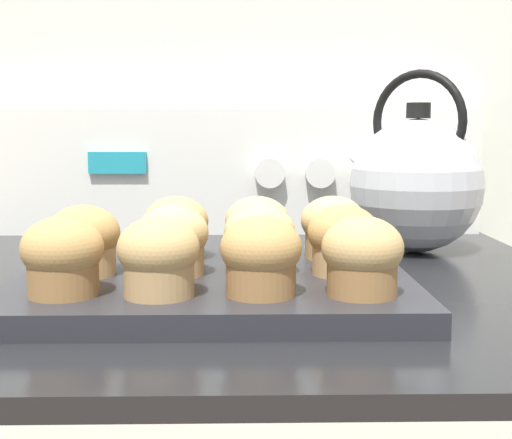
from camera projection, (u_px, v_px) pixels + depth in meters
wall_back at (232, 60)px, 1.12m from camera, size 8.00×0.05×2.40m
control_panel at (234, 171)px, 1.09m from camera, size 0.75×0.07×0.19m
muffin_pan at (214, 286)px, 0.69m from camera, size 0.38×0.29×0.02m
muffin_r0_c0 at (63, 257)px, 0.60m from camera, size 0.07×0.07×0.07m
muffin_r0_c1 at (159, 257)px, 0.60m from camera, size 0.07×0.07×0.07m
muffin_r0_c2 at (261, 257)px, 0.60m from camera, size 0.07×0.07×0.07m
muffin_r0_c3 at (362, 257)px, 0.60m from camera, size 0.07×0.07×0.07m
muffin_r1_c0 at (84, 241)px, 0.68m from camera, size 0.07×0.07×0.07m
muffin_r1_c1 at (173, 241)px, 0.68m from camera, size 0.07×0.07×0.07m
muffin_r1_c2 at (260, 240)px, 0.68m from camera, size 0.07×0.07×0.07m
muffin_r1_c3 at (343, 240)px, 0.68m from camera, size 0.07×0.07×0.07m
muffin_r2_c1 at (176, 228)px, 0.76m from camera, size 0.07×0.07×0.07m
muffin_r2_c2 at (257, 228)px, 0.76m from camera, size 0.07×0.07×0.07m
muffin_r2_c3 at (333, 228)px, 0.77m from camera, size 0.07×0.07×0.07m
tea_kettle at (415, 183)px, 0.93m from camera, size 0.19×0.18×0.24m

